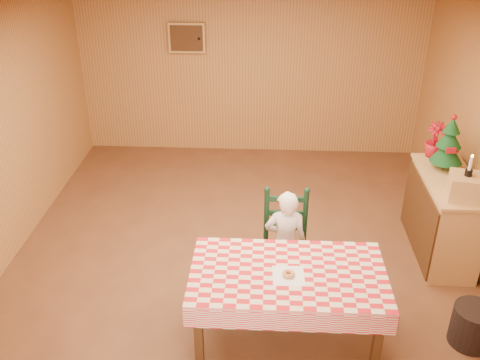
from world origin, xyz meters
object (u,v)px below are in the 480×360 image
object	(u,v)px
ladder_chair	(285,244)
christmas_tree	(449,144)
shelf_unit	(442,217)
dining_table	(288,280)
seated_child	(285,242)
storage_bin	(473,326)
crate	(465,187)

from	to	relation	value
ladder_chair	christmas_tree	distance (m)	2.07
shelf_unit	ladder_chair	bearing A→B (deg)	-159.06
dining_table	seated_child	xyz separation A→B (m)	(-0.00, 0.73, -0.13)
christmas_tree	storage_bin	size ratio (longest dim) A/B	1.65
ladder_chair	christmas_tree	size ratio (longest dim) A/B	1.74
ladder_chair	shelf_unit	size ratio (longest dim) A/B	0.87
ladder_chair	crate	world-z (taller)	crate
seated_child	christmas_tree	size ratio (longest dim) A/B	1.81
dining_table	crate	bearing A→B (deg)	31.19
crate	christmas_tree	world-z (taller)	christmas_tree
christmas_tree	storage_bin	bearing A→B (deg)	-92.47
ladder_chair	seated_child	size ratio (longest dim) A/B	0.96
seated_child	christmas_tree	world-z (taller)	christmas_tree
dining_table	shelf_unit	xyz separation A→B (m)	(1.71, 1.44, -0.22)
christmas_tree	shelf_unit	bearing A→B (deg)	-91.98
dining_table	shelf_unit	world-z (taller)	shelf_unit
shelf_unit	crate	distance (m)	0.71
ladder_chair	crate	bearing A→B (deg)	8.45
dining_table	storage_bin	xyz separation A→B (m)	(1.65, 0.07, -0.50)
crate	storage_bin	xyz separation A→B (m)	(-0.07, -0.97, -0.87)
crate	christmas_tree	distance (m)	0.67
seated_child	crate	bearing A→B (deg)	-169.71
ladder_chair	christmas_tree	bearing A→B (deg)	27.73
storage_bin	dining_table	bearing A→B (deg)	-177.49
shelf_unit	crate	xyz separation A→B (m)	(0.01, -0.40, 0.59)
ladder_chair	storage_bin	world-z (taller)	ladder_chair
storage_bin	christmas_tree	bearing A→B (deg)	87.53
crate	storage_bin	world-z (taller)	crate
dining_table	seated_child	size ratio (longest dim) A/B	1.47
dining_table	christmas_tree	size ratio (longest dim) A/B	2.67
dining_table	christmas_tree	bearing A→B (deg)	44.50
seated_child	storage_bin	bearing A→B (deg)	158.30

